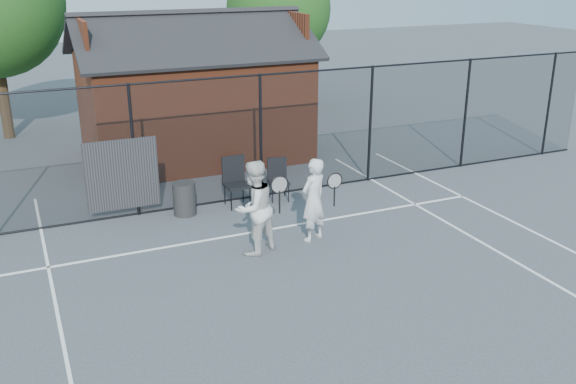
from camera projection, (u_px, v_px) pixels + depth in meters
name	position (u px, v px, depth m)	size (l,w,h in m)	color
ground	(314.00, 296.00, 11.04)	(80.00, 80.00, 0.00)	#44494D
court_lines	(352.00, 334.00, 9.90)	(11.02, 18.00, 0.01)	white
fence	(208.00, 145.00, 14.73)	(22.04, 3.00, 3.00)	black
clubhouse	(194.00, 102.00, 18.43)	(6.50, 4.36, 4.19)	brown
tree_right	(279.00, 9.00, 24.34)	(3.97, 3.97, 5.70)	#312413
player_front	(314.00, 200.00, 12.99)	(0.84, 0.68, 1.75)	silver
player_back	(254.00, 208.00, 12.38)	(1.13, 1.02, 1.88)	silver
chair_left	(237.00, 183.00, 14.89)	(0.55, 0.57, 1.14)	black
chair_right	(279.00, 180.00, 15.32)	(0.47, 0.49, 0.98)	black
waste_bin	(184.00, 199.00, 14.48)	(0.52, 0.52, 0.75)	black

